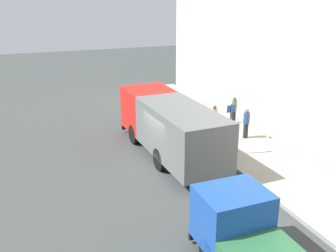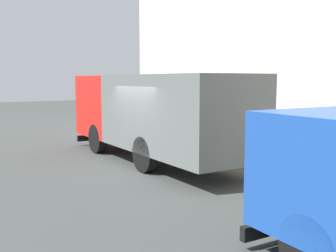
# 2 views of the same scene
# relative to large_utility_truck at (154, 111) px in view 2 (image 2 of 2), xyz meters

# --- Properties ---
(ground) EXTENTS (80.00, 80.00, 0.00)m
(ground) POSITION_rel_large_utility_truck_xyz_m (-0.82, -1.06, -1.65)
(ground) COLOR #3A3E3D
(sidewalk) EXTENTS (3.75, 30.00, 0.17)m
(sidewalk) POSITION_rel_large_utility_truck_xyz_m (4.05, -1.06, -1.57)
(sidewalk) COLOR gray
(sidewalk) RESTS_ON ground
(building_facade) EXTENTS (0.50, 30.00, 11.24)m
(building_facade) POSITION_rel_large_utility_truck_xyz_m (6.42, -1.06, 3.97)
(building_facade) COLOR beige
(building_facade) RESTS_ON ground
(large_utility_truck) EXTENTS (2.84, 8.53, 2.85)m
(large_utility_truck) POSITION_rel_large_utility_truck_xyz_m (0.00, 0.00, 0.00)
(large_utility_truck) COLOR red
(large_utility_truck) RESTS_ON ground
(pedestrian_walking) EXTENTS (0.37, 0.37, 1.68)m
(pedestrian_walking) POSITION_rel_large_utility_truck_xyz_m (4.70, 0.31, -0.59)
(pedestrian_walking) COLOR #1C2628
(pedestrian_walking) RESTS_ON sidewalk
(pedestrian_standing) EXTENTS (0.44, 0.44, 1.65)m
(pedestrian_standing) POSITION_rel_large_utility_truck_xyz_m (5.41, 2.80, -0.60)
(pedestrian_standing) COLOR black
(pedestrian_standing) RESTS_ON sidewalk
(pedestrian_third) EXTENTS (0.43, 0.43, 1.68)m
(pedestrian_third) POSITION_rel_large_utility_truck_xyz_m (3.37, 1.55, -0.59)
(pedestrian_third) COLOR #262721
(pedestrian_third) RESTS_ON sidewalk
(street_sign_post) EXTENTS (0.44, 0.08, 2.64)m
(street_sign_post) POSITION_rel_large_utility_truck_xyz_m (2.65, -1.40, 0.08)
(street_sign_post) COLOR #4C5156
(street_sign_post) RESTS_ON sidewalk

